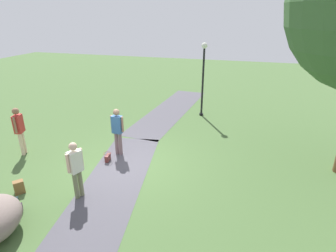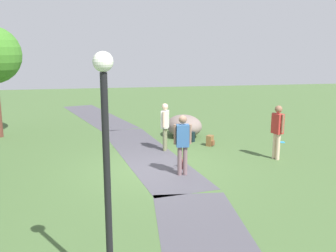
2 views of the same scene
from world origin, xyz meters
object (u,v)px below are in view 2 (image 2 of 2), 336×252
(spare_backpack_on_lawn, at_px, (210,141))
(frisbee_on_grass, at_px, (282,142))
(man_near_boulder, at_px, (165,123))
(handbag_on_grass, at_px, (183,164))
(lamp_post, at_px, (106,152))
(lawn_boulder, at_px, (184,126))
(woman_with_handbag, at_px, (183,141))
(passerby_on_path, at_px, (277,128))
(backpack_by_boulder, at_px, (191,137))

(spare_backpack_on_lawn, height_order, frisbee_on_grass, spare_backpack_on_lawn)
(man_near_boulder, relative_size, handbag_on_grass, 5.18)
(lamp_post, xyz_separation_m, lawn_boulder, (9.76, -3.36, -1.78))
(woman_with_handbag, relative_size, handbag_on_grass, 5.34)
(woman_with_handbag, xyz_separation_m, handbag_on_grass, (0.61, -0.16, -0.90))
(woman_with_handbag, distance_m, frisbee_on_grass, 5.68)
(lawn_boulder, height_order, spare_backpack_on_lawn, lawn_boulder)
(spare_backpack_on_lawn, bearing_deg, lamp_post, 153.77)
(passerby_on_path, distance_m, backpack_by_boulder, 3.71)
(passerby_on_path, bearing_deg, lamp_post, 136.93)
(frisbee_on_grass, bearing_deg, passerby_on_path, 147.77)
(spare_backpack_on_lawn, bearing_deg, woman_with_handbag, 149.95)
(man_near_boulder, bearing_deg, backpack_by_boulder, -48.47)
(spare_backpack_on_lawn, bearing_deg, passerby_on_path, -141.05)
(woman_with_handbag, bearing_deg, man_near_boulder, 0.78)
(spare_backpack_on_lawn, relative_size, frisbee_on_grass, 1.81)
(woman_with_handbag, height_order, handbag_on_grass, woman_with_handbag)
(woman_with_handbag, bearing_deg, passerby_on_path, -73.94)
(man_near_boulder, height_order, spare_backpack_on_lawn, man_near_boulder)
(lamp_post, relative_size, spare_backpack_on_lawn, 9.08)
(lamp_post, distance_m, man_near_boulder, 8.20)
(frisbee_on_grass, bearing_deg, man_near_boulder, 93.49)
(lawn_boulder, relative_size, spare_backpack_on_lawn, 4.92)
(woman_with_handbag, height_order, man_near_boulder, woman_with_handbag)
(handbag_on_grass, distance_m, spare_backpack_on_lawn, 2.93)
(handbag_on_grass, xyz_separation_m, backpack_by_boulder, (3.20, -1.03, 0.05))
(lamp_post, height_order, passerby_on_path, lamp_post)
(passerby_on_path, height_order, frisbee_on_grass, passerby_on_path)
(lawn_boulder, distance_m, backpack_by_boulder, 0.92)
(man_near_boulder, height_order, frisbee_on_grass, man_near_boulder)
(woman_with_handbag, bearing_deg, spare_backpack_on_lawn, -30.05)
(handbag_on_grass, bearing_deg, spare_backpack_on_lawn, -33.29)
(man_near_boulder, bearing_deg, spare_backpack_on_lawn, -79.57)
(woman_with_handbag, bearing_deg, lamp_post, 156.19)
(lamp_post, xyz_separation_m, backpack_by_boulder, (8.89, -3.43, -2.04))
(passerby_on_path, relative_size, backpack_by_boulder, 4.55)
(passerby_on_path, xyz_separation_m, frisbee_on_grass, (2.02, -1.27, -1.06))
(lamp_post, xyz_separation_m, man_near_boulder, (7.80, -2.21, -1.23))
(passerby_on_path, bearing_deg, spare_backpack_on_lawn, 38.95)
(passerby_on_path, height_order, handbag_on_grass, passerby_on_path)
(woman_with_handbag, xyz_separation_m, passerby_on_path, (0.99, -3.43, 0.03))
(woman_with_handbag, bearing_deg, handbag_on_grass, -14.72)
(woman_with_handbag, xyz_separation_m, backpack_by_boulder, (3.80, -1.18, -0.85))
(man_near_boulder, xyz_separation_m, spare_backpack_on_lawn, (0.33, -1.80, -0.81))
(lawn_boulder, relative_size, man_near_boulder, 1.14)
(passerby_on_path, relative_size, handbag_on_grass, 5.46)
(passerby_on_path, distance_m, handbag_on_grass, 3.42)
(man_near_boulder, relative_size, frisbee_on_grass, 7.80)
(lamp_post, height_order, woman_with_handbag, lamp_post)
(woman_with_handbag, distance_m, backpack_by_boulder, 4.07)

